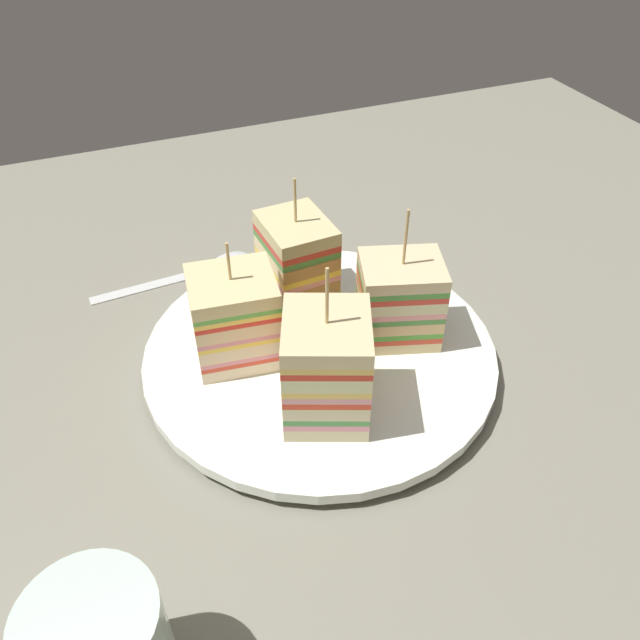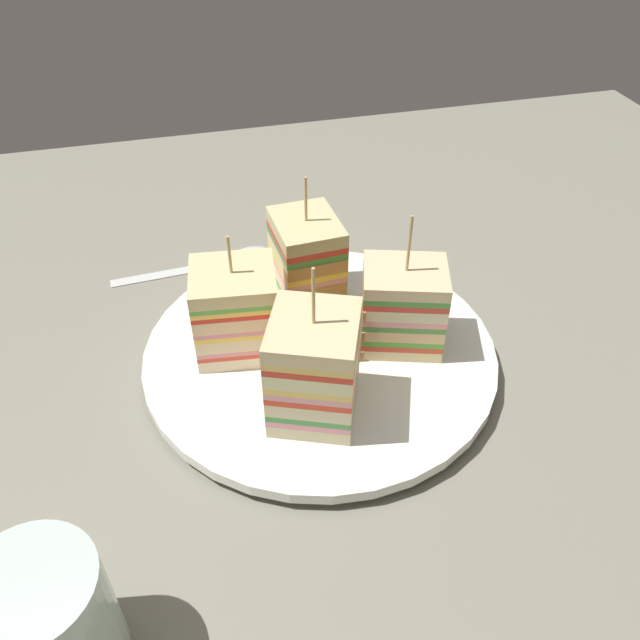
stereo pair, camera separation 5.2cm
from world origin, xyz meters
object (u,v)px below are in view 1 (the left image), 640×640
Objects in this scene: sandwich_wedge_1 at (235,318)px; sandwich_wedge_3 at (399,300)px; sandwich_wedge_0 at (297,263)px; chip_pile at (310,335)px; sandwich_wedge_2 at (326,367)px; spoon at (213,266)px; plate at (320,353)px.

sandwich_wedge_3 is (13.14, -2.68, -0.14)cm from sandwich_wedge_1.
chip_pile is at bearing -15.03° from sandwich_wedge_0.
sandwich_wedge_1 is at bearing 49.81° from sandwich_wedge_2.
sandwich_wedge_1 is 9.41cm from sandwich_wedge_2.
spoon is at bearing 104.34° from chip_pile.
plate is at bearing -18.77° from chip_pile.
sandwich_wedge_0 reaches higher than chip_pile.
sandwich_wedge_0 is 7.09cm from chip_pile.
spoon is (-5.51, 9.97, -5.45)cm from sandwich_wedge_0.
sandwich_wedge_0 is 8.48cm from sandwich_wedge_1.
sandwich_wedge_3 is at bearing 35.95° from sandwich_wedge_0.
sandwich_wedge_3 is 0.74× the size of spoon.
spoon is (-11.65, 17.44, -4.96)cm from sandwich_wedge_3.
plate is at bearing -9.63° from sandwich_wedge_1.
sandwich_wedge_0 is at bearing 41.37° from sandwich_wedge_1.
chip_pile is 17.18cm from spoon.
spoon is (1.49, 14.75, -5.10)cm from sandwich_wedge_1.
sandwich_wedge_1 is (-7.00, -4.78, -0.35)cm from sandwich_wedge_0.
sandwich_wedge_3 is (6.69, -0.75, 4.31)cm from plate.
sandwich_wedge_1 is 0.83× the size of sandwich_wedge_2.
chip_pile is (1.33, 6.66, -2.74)cm from sandwich_wedge_2.
plate is 3.76× the size of chip_pile.
spoon is (-4.96, 16.68, -0.65)cm from plate.
sandwich_wedge_2 is 0.79× the size of spoon.
sandwich_wedge_0 reaches higher than spoon.
sandwich_wedge_0 reaches higher than sandwich_wedge_3.
sandwich_wedge_3 is at bearing -35.05° from sandwich_wedge_2.
sandwich_wedge_2 is (4.36, -8.33, 0.45)cm from sandwich_wedge_1.
sandwich_wedge_1 is at bearing 6.12° from sandwich_wedge_3.
sandwich_wedge_0 is at bearing -64.86° from spoon.
sandwich_wedge_2 is 1.07× the size of sandwich_wedge_3.
sandwich_wedge_2 reaches higher than sandwich_wedge_1.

